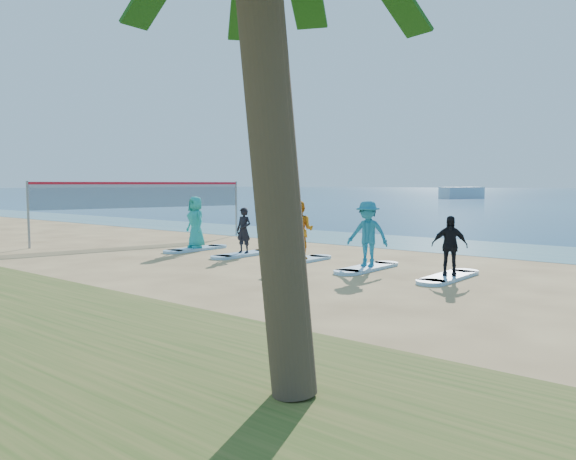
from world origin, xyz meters
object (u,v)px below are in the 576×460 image
Objects in this scene: boat_offshore_a at (462,198)px; surfboard_3 at (367,268)px; student_4 at (449,246)px; surfboard_1 at (244,254)px; surfboard_2 at (300,260)px; student_2 at (300,230)px; surfboard_0 at (196,249)px; volleyball_net at (144,196)px; surfboard_4 at (449,277)px; student_1 at (244,230)px; student_0 at (196,222)px; student_3 at (368,233)px.

boat_offshore_a is 3.61× the size of surfboard_3.
boat_offshore_a is 80.68m from student_4.
surfboard_1 is at bearing 180.00° from surfboard_3.
surfboard_1 is 1.00× the size of surfboard_3.
student_2 reaches higher than surfboard_2.
surfboard_0 is at bearing 180.00° from surfboard_2.
student_4 is (4.80, 0.00, 0.80)m from surfboard_2.
volleyball_net is 4.01× the size of surfboard_0.
surfboard_3 is at bearing 180.00° from surfboard_4.
student_4 is at bearing 0.00° from surfboard_1.
boat_offshore_a reaches higher than surfboard_3.
surfboard_1 is 1.00× the size of surfboard_2.
surfboard_1 is at bearing -52.41° from boat_offshore_a.
student_1 is at bearing -52.41° from boat_offshore_a.
student_2 reaches higher than surfboard_1.
surfboard_4 is at bearing 0.00° from surfboard_1.
student_4 is (0.00, 0.00, 0.80)m from surfboard_4.
surfboard_2 is at bearing 180.00° from surfboard_3.
student_1 reaches higher than surfboard_4.
student_2 reaches higher than surfboard_4.
surfboard_1 and surfboard_2 have the same top height.
surfboard_4 is (7.20, 0.00, 0.00)m from surfboard_1.
student_4 is at bearing -17.17° from student_2.
volleyball_net is 4.32m from student_0.
student_2 is at bearing 0.00° from surfboard_2.
student_1 is at bearing 155.69° from student_4.
student_4 is at bearing 12.58° from student_0.
boat_offshore_a is 3.61× the size of surfboard_1.
student_0 is 0.84× the size of surfboard_4.
volleyball_net reaches higher than surfboard_4.
student_1 is 2.40m from student_2.
student_0 is 0.84× the size of surfboard_1.
volleyball_net is 9.03m from student_2.
surfboard_2 is at bearing -50.75° from boat_offshore_a.
student_1 is 0.69× the size of surfboard_4.
student_1 reaches higher than surfboard_2.
surfboard_3 is 1.46× the size of student_4.
surfboard_0 is at bearing 170.62° from student_3.
volleyball_net reaches higher than student_0.
student_2 is 0.81× the size of surfboard_3.
surfboard_3 is 1.00× the size of surfboard_4.
surfboard_4 is (4.80, 0.00, 0.00)m from surfboard_2.
surfboard_0 is 1.00× the size of surfboard_3.
surfboard_4 is at bearing -3.37° from volleyball_net.
boat_offshore_a reaches higher than surfboard_2.
surfboard_0 and surfboard_3 have the same top height.
surfboard_3 is 2.53m from student_4.
student_3 is (7.20, 0.00, -0.00)m from student_0.
surfboard_3 is at bearing 12.58° from student_0.
student_1 reaches higher than surfboard_1.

